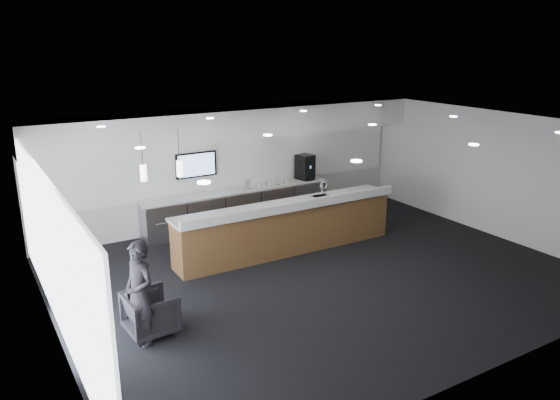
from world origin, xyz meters
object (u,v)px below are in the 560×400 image
armchair (151,313)px  service_counter (287,227)px  coffee_machine (305,167)px  lounge_guest (140,293)px

armchair → service_counter: bearing=-66.6°
coffee_machine → lounge_guest: size_ratio=0.40×
armchair → lounge_guest: (-0.21, -0.21, 0.49)m
coffee_machine → service_counter: bearing=-140.3°
coffee_machine → armchair: size_ratio=0.86×
service_counter → armchair: service_counter is taller
armchair → lounge_guest: size_ratio=0.46×
service_counter → armchair: 4.23m
service_counter → lounge_guest: size_ratio=3.13×
coffee_machine → lounge_guest: (-5.90, -4.32, -0.44)m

